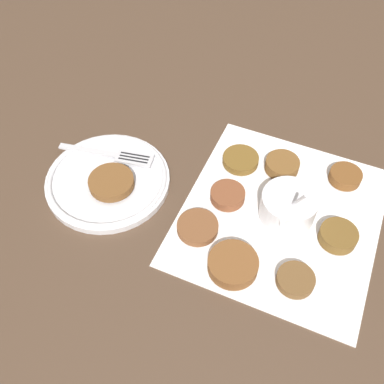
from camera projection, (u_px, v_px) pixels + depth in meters
The scene contains 14 objects.
ground_plane at pixel (286, 229), 0.74m from camera, with size 4.00×4.00×0.00m, color #4C3828.
napkin at pixel (280, 215), 0.76m from camera, with size 0.35×0.32×0.00m.
sauce_bowl at pixel (288, 207), 0.74m from camera, with size 0.10×0.09×0.09m.
fritter_0 at pixel (295, 280), 0.67m from camera, with size 0.06×0.06×0.01m.
fritter_1 at pixel (345, 176), 0.80m from camera, with size 0.06×0.06×0.02m.
fritter_2 at pixel (338, 236), 0.72m from camera, with size 0.06×0.06×0.02m.
fritter_3 at pixel (282, 165), 0.81m from camera, with size 0.06×0.06×0.02m.
fritter_4 at pixel (228, 195), 0.77m from camera, with size 0.06×0.06×0.02m.
fritter_5 at pixel (198, 227), 0.73m from camera, with size 0.07×0.07×0.01m.
fritter_6 at pixel (233, 264), 0.68m from camera, with size 0.08×0.08×0.02m.
fritter_7 at pixel (241, 160), 0.82m from camera, with size 0.07×0.07×0.01m.
serving_plate at pixel (108, 180), 0.79m from camera, with size 0.22×0.22×0.02m.
fritter_on_plate at pixel (111, 182), 0.77m from camera, with size 0.08×0.08×0.01m.
fork at pixel (116, 155), 0.82m from camera, with size 0.05×0.18×0.00m.
Camera 1 is at (0.44, 0.02, 0.62)m, focal length 42.00 mm.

